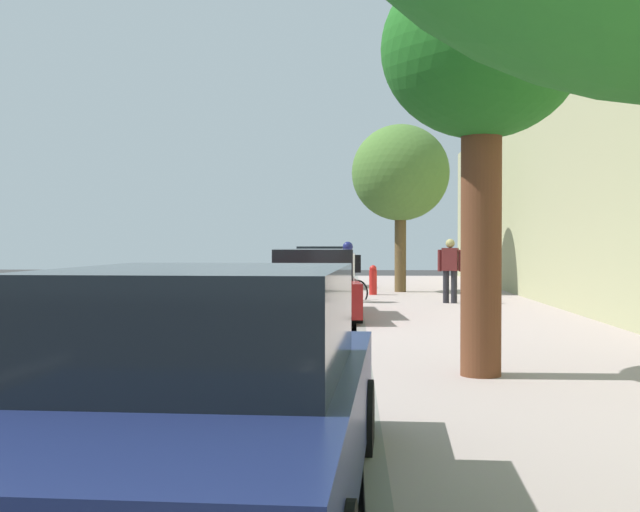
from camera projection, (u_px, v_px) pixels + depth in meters
name	position (u px, v px, depth m)	size (l,w,h in m)	color
ground	(251.00, 326.00, 15.70)	(63.07, 63.07, 0.00)	#303030
sidewalk	(477.00, 323.00, 15.51)	(4.41, 39.42, 0.17)	#A4928F
curb_edge	(360.00, 322.00, 15.61)	(0.16, 39.42, 0.17)	gray
lane_stripe_centre	(110.00, 324.00, 16.11)	(0.14, 40.00, 0.01)	white
lane_stripe_bike_edge	(286.00, 326.00, 15.67)	(0.12, 39.42, 0.01)	white
building_facade	(605.00, 185.00, 15.37)	(0.50, 39.42, 5.53)	tan
parked_sedan_dark_blue_nearest	(205.00, 403.00, 4.51)	(2.01, 4.49, 1.52)	navy
parked_sedan_red_second	(312.00, 287.00, 16.21)	(2.06, 4.51, 1.52)	maroon
parked_sedan_white_mid	(321.00, 269.00, 26.76)	(1.86, 4.41, 1.52)	white
bicycle_at_curb	(340.00, 293.00, 20.21)	(1.47, 1.00, 0.75)	black
cyclist_with_backpack	(349.00, 268.00, 19.75)	(0.50, 0.59, 1.68)	#C6B284
street_tree_mid_block	(482.00, 59.00, 8.84)	(2.25, 2.25, 4.66)	brown
street_tree_far_end	(400.00, 174.00, 23.82)	(2.92, 2.92, 5.02)	brown
pedestrian_on_phone	(450.00, 267.00, 19.45)	(0.59, 0.34, 1.57)	black
fire_hydrant	(373.00, 280.00, 22.54)	(0.22, 0.22, 0.84)	red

